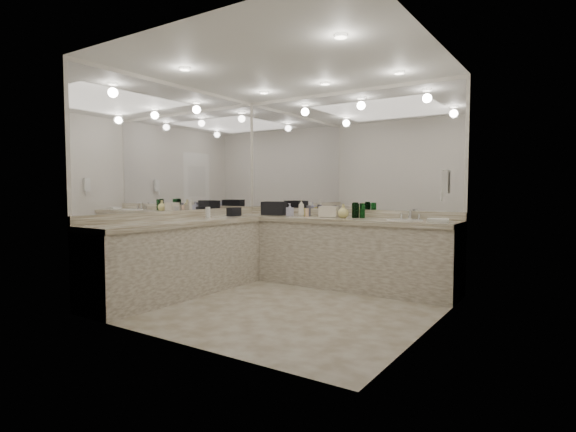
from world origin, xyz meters
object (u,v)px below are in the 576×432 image
Objects in this scene: hand_towel at (438,220)px; soap_bottle_a at (301,208)px; cream_cosmetic_case at (329,212)px; black_toiletry_bag at (274,209)px; wall_phone at (446,182)px; soap_bottle_c at (343,211)px; soap_bottle_b at (290,210)px; sink at (404,221)px.

soap_bottle_a is at bearing 176.57° from hand_towel.
black_toiletry_bag is at bearing 168.44° from cream_cosmetic_case.
wall_phone is at bearing -14.50° from soap_bottle_a.
soap_bottle_c is at bearing -0.20° from black_toiletry_bag.
black_toiletry_bag is 0.44m from soap_bottle_a.
cream_cosmetic_case is at bearing 162.55° from wall_phone.
soap_bottle_c is (0.82, 0.01, 0.00)m from soap_bottle_b.
soap_bottle_a reaches higher than sink.
wall_phone is at bearing -19.15° from soap_bottle_c.
sink is 0.91m from wall_phone.
wall_phone reaches higher than sink.
soap_bottle_c reaches higher than hand_towel.
wall_phone is 2.17m from soap_bottle_a.
black_toiletry_bag is at bearing 179.80° from soap_bottle_c.
soap_bottle_a is at bearing 5.82° from black_toiletry_bag.
hand_towel is at bearing -1.48° from soap_bottle_b.
cream_cosmetic_case is (-1.03, 0.01, 0.07)m from sink.
soap_bottle_b is at bearing -179.12° from soap_bottle_c.
wall_phone is at bearing -39.57° from sink.
soap_bottle_a is (0.43, 0.04, 0.02)m from black_toiletry_bag.
soap_bottle_c is (-0.81, -0.01, 0.10)m from sink.
hand_towel is at bearing -3.06° from soap_bottle_c.
black_toiletry_bag reaches higher than cream_cosmetic_case.
sink is 1.90× the size of soap_bottle_a.
soap_bottle_a is 1.27× the size of soap_bottle_c.
hand_towel is at bearing -16.43° from cream_cosmetic_case.
wall_phone is at bearing -30.33° from cream_cosmetic_case.
black_toiletry_bag is at bearing 178.29° from hand_towel.
wall_phone is 0.73× the size of black_toiletry_bag.
soap_bottle_a is (-2.08, 0.54, -0.33)m from wall_phone.
black_toiletry_bag reaches higher than sink.
soap_bottle_a is (-1.48, 0.04, 0.12)m from sink.
black_toiletry_bag is 2.33m from hand_towel.
soap_bottle_c is at bearing -19.03° from cream_cosmetic_case.
wall_phone is 1.04× the size of hand_towel.
wall_phone is 1.54m from soap_bottle_c.
soap_bottle_c is at bearing 176.94° from hand_towel.
soap_bottle_b is (-1.63, -0.02, 0.09)m from sink.
wall_phone is at bearing -66.02° from hand_towel.
hand_towel is 1.90m from soap_bottle_a.
wall_phone is 2.31m from soap_bottle_b.
wall_phone is 0.63m from hand_towel.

